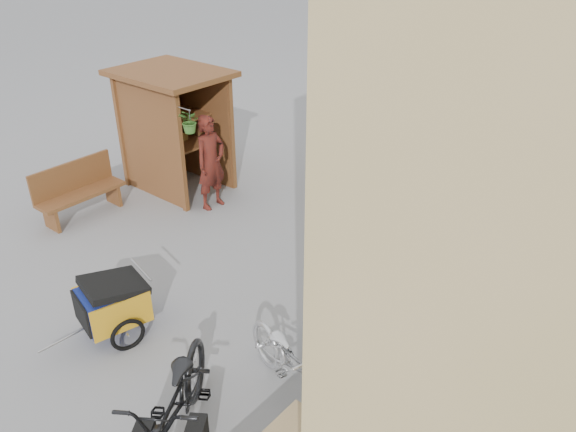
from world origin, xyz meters
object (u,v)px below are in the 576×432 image
Objects in this scene: bike_3 at (402,271)px; bike_6 at (463,214)px; shopping_carts at (554,177)px; kiosk at (170,114)px; bike_5 at (453,244)px; bike_7 at (474,207)px; bike_2 at (401,288)px; bench at (78,189)px; bike_1 at (358,326)px; cargo_bike at (177,410)px; bike_4 at (432,255)px; bike_0 at (293,363)px; person_kiosk at (211,162)px; child_trailer at (113,302)px.

bike_3 reaches higher than bike_6.
shopping_carts is 0.94× the size of bike_6.
shopping_carts is at bearing 31.41° from kiosk.
bike_5 is 1.01× the size of bike_7.
bike_2 is 0.82× the size of bike_6.
bike_3 is (5.94, 1.42, 0.02)m from bench.
bike_3 is (5.53, -0.56, -1.01)m from kiosk.
shopping_carts is at bearing 2.74° from bike_1.
shopping_carts is at bearing 46.69° from cargo_bike.
bike_6 is (-0.24, 3.64, -0.04)m from bike_1.
bike_4 is at bearing -101.24° from shopping_carts.
bike_2 is (0.19, 2.18, -0.08)m from bike_0.
shopping_carts is 0.99× the size of bike_1.
kiosk reaches higher than bike_1.
shopping_carts is at bearing -22.64° from bike_2.
bike_0 is (5.45, -2.92, -1.07)m from kiosk.
bike_7 is (-0.24, 1.39, -0.00)m from bike_5.
person_kiosk is 5.06m from bike_0.
bike_7 reaches higher than bike_2.
bike_3 is 2.63m from bike_7.
shopping_carts is at bearing -5.50° from bike_3.
bike_1 is (6.11, 0.03, 0.01)m from bench.
bench is 5.93m from bike_0.
bike_4 is 0.40m from bike_5.
cargo_bike reaches higher than bike_7.
person_kiosk is (-1.66, 3.41, 0.42)m from child_trailer.
kiosk is 7.41m from shopping_carts.
bike_1 is at bearing 44.09° from child_trailer.
bike_5 is (0.10, 1.42, 0.10)m from bike_2.
bike_3 reaches higher than bike_4.
bike_3 is at bearing 62.92° from child_trailer.
child_trailer is (2.90, -3.57, -1.06)m from kiosk.
bike_4 is at bearing 3.31° from kiosk.
cargo_bike is at bearing 176.45° from bike_3.
bike_1 is 0.95× the size of bike_6.
person_kiosk is at bearing 113.22° from bike_4.
bike_5 is at bearing 23.17° from bench.
shopping_carts is at bearing 11.55° from bike_0.
bike_7 is (0.04, 0.38, 0.00)m from bike_6.
bike_6 reaches higher than bike_4.
kiosk is 1.53× the size of bench.
cargo_bike is at bearing 158.58° from bike_5.
bike_0 is 1.03× the size of bike_1.
bike_0 is at bearing 162.10° from bike_5.
cargo_bike is at bearing -169.81° from bike_4.
person_kiosk reaches higher than child_trailer.
child_trailer is 3.23m from bike_1.
bike_5 is at bearing -79.43° from person_kiosk.
bike_2 is (6.05, 1.23, -0.13)m from bench.
bike_1 reaches higher than bike_0.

